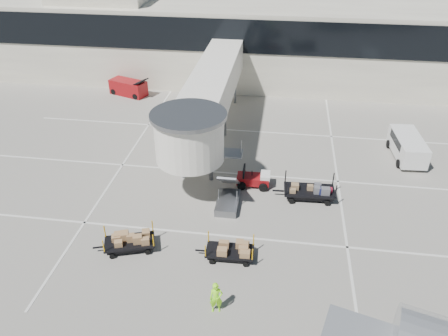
{
  "coord_description": "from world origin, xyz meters",
  "views": [
    {
      "loc": [
        1.63,
        -17.88,
        17.17
      ],
      "look_at": [
        -1.85,
        6.45,
        2.0
      ],
      "focal_mm": 35.0,
      "sensor_mm": 36.0,
      "label": 1
    }
  ],
  "objects": [
    {
      "name": "terminal",
      "position": [
        -0.35,
        29.94,
        4.11
      ],
      "size": [
        64.0,
        12.11,
        15.2
      ],
      "color": "silver",
      "rests_on": "ground"
    },
    {
      "name": "box_cart_near",
      "position": [
        -0.6,
        0.22,
        0.5
      ],
      "size": [
        3.31,
        1.41,
        1.29
      ],
      "rotation": [
        0.0,
        0.0,
        0.03
      ],
      "color": "black",
      "rests_on": "ground"
    },
    {
      "name": "suitcase_cart",
      "position": [
        3.9,
        6.67,
        0.56
      ],
      "size": [
        4.14,
        1.81,
        1.61
      ],
      "rotation": [
        0.0,
        0.0,
        0.04
      ],
      "color": "black",
      "rests_on": "ground"
    },
    {
      "name": "ground",
      "position": [
        0.0,
        0.0,
        0.0
      ],
      "size": [
        140.0,
        140.0,
        0.0
      ],
      "primitive_type": "plane",
      "color": "#A29D91",
      "rests_on": "ground"
    },
    {
      "name": "lane_markings",
      "position": [
        -0.67,
        9.33,
        0.01
      ],
      "size": [
        40.0,
        30.0,
        0.02
      ],
      "color": "silver",
      "rests_on": "ground"
    },
    {
      "name": "belt_loader",
      "position": [
        -14.02,
        22.57,
        0.75
      ],
      "size": [
        4.33,
        2.79,
        1.96
      ],
      "rotation": [
        0.0,
        0.0,
        -0.35
      ],
      "color": "maroon",
      "rests_on": "ground"
    },
    {
      "name": "baggage_tug",
      "position": [
        0.1,
        7.63,
        0.54
      ],
      "size": [
        2.29,
        1.46,
        1.49
      ],
      "rotation": [
        0.0,
        0.0,
        0.01
      ],
      "color": "maroon",
      "rests_on": "ground"
    },
    {
      "name": "minivan",
      "position": [
        11.43,
        13.33,
        1.06
      ],
      "size": [
        2.31,
        4.77,
        1.76
      ],
      "rotation": [
        0.0,
        0.0,
        0.07
      ],
      "color": "silver",
      "rests_on": "ground"
    },
    {
      "name": "box_cart_far",
      "position": [
        -6.33,
        0.08,
        0.56
      ],
      "size": [
        3.54,
        2.22,
        1.36
      ],
      "rotation": [
        0.0,
        0.0,
        0.31
      ],
      "color": "black",
      "rests_on": "ground"
    },
    {
      "name": "jet_bridge",
      "position": [
        -3.97,
        12.26,
        4.28
      ],
      "size": [
        5.7,
        20.4,
        6.03
      ],
      "color": "white",
      "rests_on": "ground"
    },
    {
      "name": "ground_worker",
      "position": [
        -0.8,
        -3.55,
        0.88
      ],
      "size": [
        0.72,
        0.56,
        1.77
      ],
      "primitive_type": "imported",
      "rotation": [
        0.0,
        0.0,
        0.24
      ],
      "color": "#8DFC1A",
      "rests_on": "ground"
    }
  ]
}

